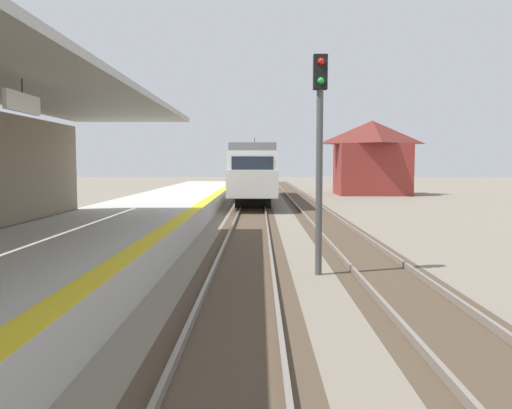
{
  "coord_description": "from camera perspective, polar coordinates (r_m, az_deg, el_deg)",
  "views": [
    {
      "loc": [
        2.3,
        3.21,
        2.66
      ],
      "look_at": [
        2.25,
        10.26,
        2.1
      ],
      "focal_mm": 35.87,
      "sensor_mm": 36.0,
      "label": 1
    }
  ],
  "objects": [
    {
      "name": "distant_trackside_house",
      "position": [
        45.56,
        12.79,
        5.27
      ],
      "size": [
        6.6,
        5.28,
        6.4
      ],
      "color": "maroon",
      "rests_on": "ground"
    },
    {
      "name": "station_platform",
      "position": [
        13.84,
        -19.97,
        -4.92
      ],
      "size": [
        5.0,
        80.0,
        0.91
      ],
      "color": "#B7B5AD",
      "rests_on": "ground"
    },
    {
      "name": "track_pair_middle",
      "position": [
        17.26,
        10.43,
        -4.24
      ],
      "size": [
        2.34,
        120.0,
        0.16
      ],
      "color": "#4C3D2D",
      "rests_on": "ground"
    },
    {
      "name": "approaching_train",
      "position": [
        37.07,
        -0.21,
        3.78
      ],
      "size": [
        2.93,
        19.6,
        4.76
      ],
      "color": "silver",
      "rests_on": "ground"
    },
    {
      "name": "rail_signal_post",
      "position": [
        12.24,
        7.11,
        7.0
      ],
      "size": [
        0.32,
        0.34,
        5.2
      ],
      "color": "#4C4C4C",
      "rests_on": "ground"
    },
    {
      "name": "track_pair_nearest_platform",
      "position": [
        17.0,
        -0.96,
        -4.3
      ],
      "size": [
        2.34,
        120.0,
        0.16
      ],
      "color": "#4C3D2D",
      "rests_on": "ground"
    }
  ]
}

